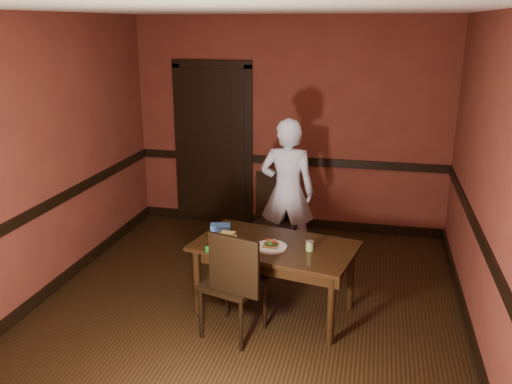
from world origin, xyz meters
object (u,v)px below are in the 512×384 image
at_px(chair_near, 233,281).
at_px(sauce_jar, 310,246).
at_px(person, 287,192).
at_px(chair_far, 275,223).
at_px(dining_table, 274,278).
at_px(food_tub, 220,229).
at_px(sandwich_plate, 271,246).
at_px(cheese_saucer, 228,235).

xyz_separation_m(chair_near, sauce_jar, (0.60, 0.39, 0.22)).
distance_m(person, sauce_jar, 1.27).
bearing_deg(chair_far, sauce_jar, -53.04).
relative_size(dining_table, food_tub, 6.70).
xyz_separation_m(sandwich_plate, cheese_saucer, (-0.44, 0.15, 0.00)).
relative_size(person, cheese_saucer, 9.48).
distance_m(dining_table, cheese_saucer, 0.58).
bearing_deg(cheese_saucer, chair_near, -70.09).
relative_size(person, sauce_jar, 19.00).
bearing_deg(chair_far, cheese_saucer, -95.85).
height_order(dining_table, food_tub, food_tub).
bearing_deg(dining_table, person, 105.38).
height_order(dining_table, person, person).
bearing_deg(chair_far, chair_near, -82.65).
xyz_separation_m(chair_far, sauce_jar, (0.51, -1.04, 0.22)).
bearing_deg(sandwich_plate, chair_far, 98.66).
relative_size(sandwich_plate, cheese_saucer, 1.66).
bearing_deg(chair_near, dining_table, -103.63).
distance_m(dining_table, sauce_jar, 0.51).
bearing_deg(dining_table, food_tub, 174.67).
xyz_separation_m(dining_table, sauce_jar, (0.33, -0.07, 0.38)).
height_order(person, sauce_jar, person).
bearing_deg(chair_near, food_tub, -47.79).
xyz_separation_m(chair_near, cheese_saucer, (-0.19, 0.51, 0.20)).
bearing_deg(person, dining_table, 92.19).
xyz_separation_m(dining_table, cheese_saucer, (-0.46, 0.06, 0.36)).
bearing_deg(food_tub, cheese_saucer, -60.05).
xyz_separation_m(chair_near, food_tub, (-0.29, 0.62, 0.22)).
relative_size(dining_table, cheese_saucer, 8.33).
distance_m(chair_far, cheese_saucer, 0.98).
height_order(chair_far, sandwich_plate, chair_far).
relative_size(chair_far, chair_near, 1.02).
bearing_deg(sauce_jar, cheese_saucer, 170.95).
relative_size(dining_table, sandwich_plate, 5.02).
bearing_deg(dining_table, sauce_jar, -0.15).
xyz_separation_m(chair_far, cheese_saucer, (-0.28, -0.92, 0.19)).
xyz_separation_m(cheese_saucer, food_tub, (-0.10, 0.11, 0.02)).
xyz_separation_m(dining_table, food_tub, (-0.56, 0.17, 0.38)).
relative_size(chair_far, sauce_jar, 11.67).
relative_size(dining_table, sauce_jar, 16.68).
xyz_separation_m(chair_far, food_tub, (-0.38, -0.81, 0.21)).
bearing_deg(sandwich_plate, sauce_jar, 3.86).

